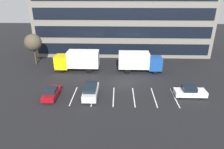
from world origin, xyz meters
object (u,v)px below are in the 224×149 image
Objects in this scene: box_truck_blue at (139,61)px; bare_tree at (33,43)px; box_truck_yellow at (78,60)px; sedan_maroon at (52,93)px; sedan_white at (190,92)px; suv_silver at (91,91)px.

bare_tree is (-19.90, 3.15, 2.37)m from box_truck_blue.
sedan_maroon is (-1.82, -9.92, -1.40)m from box_truck_yellow.
bare_tree is at bearing 171.01° from box_truck_blue.
sedan_white is (17.13, -9.03, -1.36)m from box_truck_yellow.
sedan_maroon is (-18.94, -0.89, -0.04)m from sedan_white.
suv_silver reaches higher than sedan_white.
box_truck_blue is at bearing 124.78° from sedan_white.
sedan_white is 0.71× the size of bare_tree.
sedan_maroon is 0.67× the size of bare_tree.
box_truck_blue is 1.93× the size of sedan_maroon.
box_truck_blue is at bearing -8.99° from bare_tree.
box_truck_blue is 12.15m from suv_silver.
box_truck_blue is at bearing 37.57° from sedan_maroon.
bare_tree reaches higher than box_truck_yellow.
box_truck_yellow is at bearing 110.00° from suv_silver.
bare_tree is (-7.16, 12.95, 3.71)m from sedan_maroon.
box_truck_yellow reaches higher than box_truck_blue.
box_truck_yellow is 10.18m from sedan_maroon.
box_truck_yellow reaches higher than sedan_maroon.
box_truck_yellow is 1.33× the size of bare_tree.
suv_silver is at bearing -127.74° from box_truck_blue.
box_truck_blue is (10.93, -0.11, -0.06)m from box_truck_yellow.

